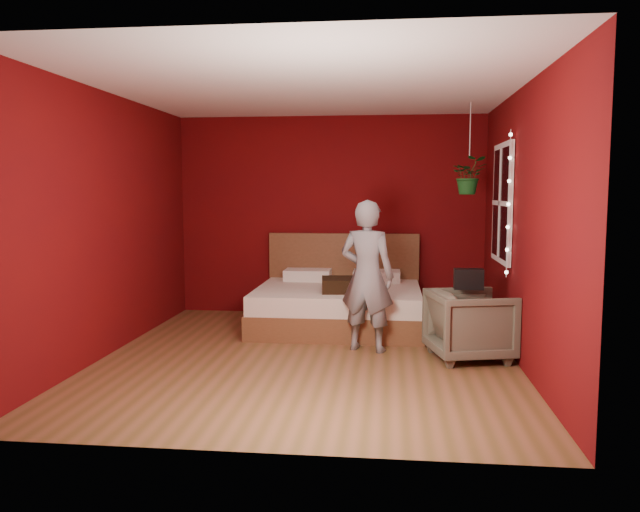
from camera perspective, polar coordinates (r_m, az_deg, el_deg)
The scene contains 10 objects.
floor at distance 6.20m, azimuth -1.09°, elevation -9.27°, with size 4.50×4.50×0.00m, color brown.
room_walls at distance 5.98m, azimuth -1.12°, elevation 6.44°, with size 4.04×4.54×2.62m.
window at distance 6.93m, azimuth 16.28°, elevation 4.66°, with size 0.05×0.97×1.27m.
fairy_lights at distance 6.41m, azimuth 16.86°, elevation 4.56°, with size 0.04×0.04×1.45m.
bed at distance 7.54m, azimuth 1.75°, elevation -4.35°, with size 1.96×1.66×1.08m.
person at distance 6.34m, azimuth 4.32°, elevation -1.83°, with size 0.56×0.37×1.54m, color gray.
armchair at distance 6.25m, azimuth 13.55°, elevation -6.14°, with size 0.72×0.74×0.68m, color #61604D.
handbag at distance 6.25m, azimuth 13.43°, elevation -2.05°, with size 0.28×0.14×0.20m, color black.
throw_pillow at distance 7.08m, azimuth 1.98°, elevation -2.65°, with size 0.44×0.44×0.16m, color black.
hanging_plant at distance 7.18m, azimuth 13.47°, elevation 7.17°, with size 0.39×0.34×1.01m.
Camera 1 is at (0.78, -5.93, 1.63)m, focal length 35.00 mm.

